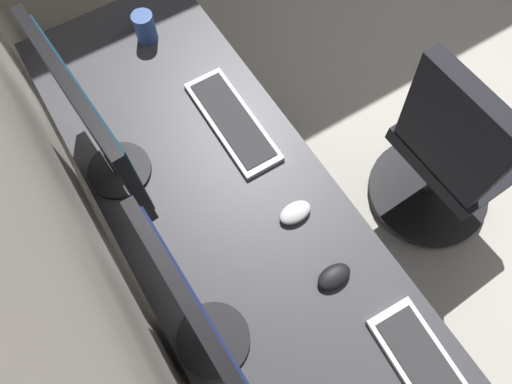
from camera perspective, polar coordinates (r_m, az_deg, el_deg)
wall_back at (r=0.83m, az=-25.91°, el=-7.99°), size 4.42×0.10×2.60m
desk at (r=1.43m, az=-1.71°, el=-5.67°), size 2.10×0.67×0.73m
drawer_pedestal at (r=1.69m, az=2.42°, el=-16.45°), size 0.40×0.51×0.69m
monitor_primary at (r=1.06m, az=-6.37°, el=-16.40°), size 0.56×0.20×0.43m
monitor_secondary at (r=1.28m, az=-19.70°, el=7.95°), size 0.52×0.20×0.47m
keyboard_main at (r=1.53m, az=-2.97°, el=8.90°), size 0.42×0.14×0.02m
keyboard_spare at (r=1.36m, az=21.41°, el=-21.14°), size 0.43×0.16×0.02m
mouse_main at (r=1.37m, az=4.93°, el=-2.57°), size 0.06×0.10×0.03m
mouse_spare at (r=1.33m, az=9.75°, el=-10.38°), size 0.06×0.10×0.03m
coffee_mug at (r=1.77m, az=-13.79°, el=19.47°), size 0.12×0.08×0.11m
office_chair at (r=1.93m, az=23.13°, el=4.08°), size 0.56×0.56×0.97m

